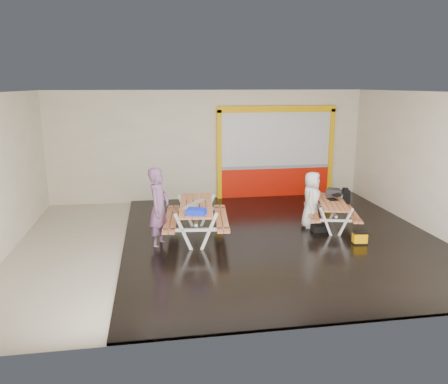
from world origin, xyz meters
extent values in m
cube|color=#BDB3A0|center=(0.00, 0.00, -0.01)|extent=(10.00, 8.00, 0.01)
cube|color=white|center=(0.00, 0.00, 3.50)|extent=(10.00, 8.00, 0.01)
cube|color=beige|center=(0.00, 4.00, 1.75)|extent=(10.00, 0.01, 3.50)
cube|color=beige|center=(0.00, -4.00, 1.75)|extent=(10.00, 0.01, 3.50)
cube|color=beige|center=(5.00, 0.00, 1.75)|extent=(0.01, 8.00, 3.50)
cube|color=black|center=(1.25, 0.00, 0.03)|extent=(7.50, 7.98, 0.05)
cube|color=red|center=(2.20, 3.93, 0.50)|extent=(3.60, 0.12, 1.00)
cube|color=gray|center=(2.20, 3.93, 1.03)|extent=(3.60, 0.14, 0.10)
cube|color=silver|center=(2.20, 3.94, 1.94)|extent=(3.60, 0.08, 1.72)
cube|color=#F8B404|center=(0.33, 3.92, 1.45)|extent=(0.14, 0.16, 2.90)
cube|color=#F8B404|center=(4.07, 3.92, 1.45)|extent=(0.14, 0.16, 2.90)
cube|color=#F8B404|center=(2.20, 3.92, 2.90)|extent=(3.88, 0.16, 0.20)
cube|color=#B76B42|center=(-1.08, 0.34, 0.85)|extent=(0.36, 2.20, 0.04)
cube|color=#B76B42|center=(-0.93, 0.32, 0.85)|extent=(0.36, 2.20, 0.04)
cube|color=#B76B42|center=(-0.77, 0.30, 0.85)|extent=(0.36, 2.20, 0.04)
cube|color=#B76B42|center=(-0.62, 0.29, 0.85)|extent=(0.36, 2.20, 0.04)
cube|color=#B76B42|center=(-0.46, 0.27, 0.85)|extent=(0.36, 2.20, 0.04)
cube|color=white|center=(-1.14, -0.50, 0.46)|extent=(0.41, 0.11, 0.88)
cube|color=white|center=(-0.57, -0.56, 0.46)|extent=(0.41, 0.11, 0.88)
cube|color=white|center=(-0.86, -0.53, 0.51)|extent=(1.50, 0.22, 0.07)
cube|color=white|center=(-0.86, -0.53, 0.80)|extent=(0.74, 0.14, 0.07)
cube|color=white|center=(-0.97, 1.16, 0.46)|extent=(0.41, 0.11, 0.88)
cube|color=white|center=(-0.40, 1.11, 0.46)|extent=(0.41, 0.11, 0.88)
cube|color=white|center=(-0.69, 1.13, 0.51)|extent=(1.50, 0.22, 0.07)
cube|color=white|center=(-0.69, 1.13, 0.80)|extent=(0.74, 0.14, 0.07)
cube|color=white|center=(-0.77, 0.30, 0.63)|extent=(0.25, 1.80, 0.07)
cube|color=#B76B42|center=(-1.45, 0.37, 0.52)|extent=(0.36, 2.20, 0.04)
cube|color=#B76B42|center=(-1.30, 0.36, 0.52)|extent=(0.36, 2.20, 0.04)
cube|color=#B76B42|center=(-0.24, 0.25, 0.52)|extent=(0.36, 2.20, 0.04)
cube|color=#B76B42|center=(-0.10, 0.23, 0.52)|extent=(0.36, 2.20, 0.04)
cube|color=#B76B42|center=(2.52, 0.60, 0.72)|extent=(0.54, 1.80, 0.04)
cube|color=#B76B42|center=(2.64, 0.57, 0.72)|extent=(0.54, 1.80, 0.04)
cube|color=#B76B42|center=(2.77, 0.54, 0.72)|extent=(0.54, 1.80, 0.04)
cube|color=#B76B42|center=(2.90, 0.51, 0.72)|extent=(0.54, 1.80, 0.04)
cube|color=#B76B42|center=(3.02, 0.48, 0.72)|extent=(0.54, 1.80, 0.04)
cube|color=white|center=(2.37, -0.08, 0.39)|extent=(0.34, 0.13, 0.73)
cube|color=white|center=(2.84, -0.19, 0.39)|extent=(0.34, 0.13, 0.73)
cube|color=white|center=(2.60, -0.13, 0.43)|extent=(1.23, 0.35, 0.05)
cube|color=white|center=(2.60, -0.13, 0.67)|extent=(0.61, 0.20, 0.05)
cube|color=white|center=(2.70, 1.27, 0.39)|extent=(0.34, 0.13, 0.73)
cube|color=white|center=(3.16, 1.16, 0.39)|extent=(0.34, 0.13, 0.73)
cube|color=white|center=(2.93, 1.22, 0.43)|extent=(1.23, 0.35, 0.05)
cube|color=white|center=(2.93, 1.22, 0.67)|extent=(0.61, 0.20, 0.05)
cube|color=white|center=(2.77, 0.54, 0.53)|extent=(0.41, 1.47, 0.05)
cube|color=#B76B42|center=(2.22, 0.68, 0.44)|extent=(0.54, 1.80, 0.04)
cube|color=#B76B42|center=(2.34, 0.65, 0.44)|extent=(0.54, 1.80, 0.04)
cube|color=#B76B42|center=(3.20, 0.44, 0.44)|extent=(0.54, 1.80, 0.04)
cube|color=#B76B42|center=(3.32, 0.41, 0.44)|extent=(0.54, 1.80, 0.04)
imported|color=#794E77|center=(-1.66, -0.05, 0.92)|extent=(0.67, 0.81, 1.88)
imported|color=white|center=(2.24, 0.62, 0.77)|extent=(0.74, 0.85, 1.47)
cube|color=silver|center=(-0.92, 0.06, 0.88)|extent=(0.39, 0.46, 0.02)
cube|color=silver|center=(-0.77, 0.00, 1.02)|extent=(0.38, 0.45, 0.08)
cube|color=silver|center=(-0.77, 0.00, 1.02)|extent=(0.32, 0.39, 0.06)
cube|color=black|center=(2.84, 0.70, 0.74)|extent=(0.22, 0.31, 0.02)
cube|color=black|center=(2.97, 0.70, 0.85)|extent=(0.20, 0.30, 0.06)
cube|color=silver|center=(2.97, 0.70, 0.85)|extent=(0.17, 0.27, 0.05)
cube|color=#0F25EF|center=(-0.85, -0.52, 0.94)|extent=(0.49, 0.42, 0.12)
cube|color=black|center=(3.02, 1.03, 0.83)|extent=(0.45, 0.36, 0.18)
cylinder|color=black|center=(3.02, 1.03, 0.96)|extent=(0.29, 0.15, 0.02)
cube|color=black|center=(3.44, 1.24, 0.64)|extent=(0.28, 0.19, 0.37)
cylinder|color=black|center=(3.44, 1.24, 0.85)|extent=(0.18, 0.18, 0.09)
cube|color=black|center=(2.36, 0.24, 0.13)|extent=(0.41, 0.32, 0.15)
cube|color=black|center=(2.94, -0.77, 0.07)|extent=(0.35, 0.25, 0.03)
cube|color=#E29400|center=(2.94, -0.77, 0.19)|extent=(0.33, 0.23, 0.25)
cube|color=black|center=(2.94, -0.77, 0.32)|extent=(0.35, 0.25, 0.02)
camera|label=1|loc=(-1.71, -9.75, 3.67)|focal=35.02mm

